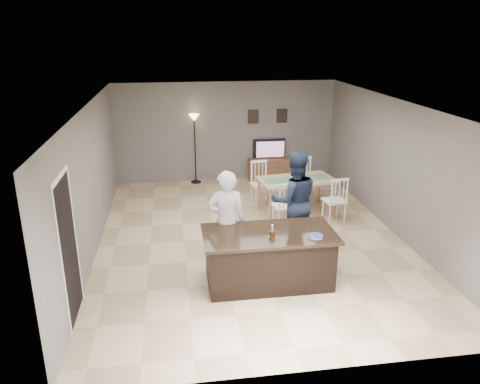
{
  "coord_description": "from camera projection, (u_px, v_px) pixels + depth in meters",
  "views": [
    {
      "loc": [
        -1.48,
        -8.56,
        4.0
      ],
      "look_at": [
        -0.25,
        -0.3,
        1.09
      ],
      "focal_mm": 35.0,
      "sensor_mm": 36.0,
      "label": 1
    }
  ],
  "objects": [
    {
      "name": "floor",
      "position": [
        250.0,
        237.0,
        9.51
      ],
      "size": [
        8.0,
        8.0,
        0.0
      ],
      "primitive_type": "plane",
      "color": "tan",
      "rests_on": "ground"
    },
    {
      "name": "floor_lamp",
      "position": [
        194.0,
        130.0,
        12.45
      ],
      "size": [
        0.28,
        0.28,
        1.89
      ],
      "color": "black",
      "rests_on": "floor"
    },
    {
      "name": "man",
      "position": [
        294.0,
        201.0,
        8.81
      ],
      "size": [
        0.94,
        0.74,
        1.89
      ],
      "primitive_type": "imported",
      "rotation": [
        0.0,
        0.0,
        3.11
      ],
      "color": "#1A233A",
      "rests_on": "floor"
    },
    {
      "name": "dining_table",
      "position": [
        296.0,
        185.0,
        10.62
      ],
      "size": [
        1.87,
        2.12,
        1.04
      ],
      "rotation": [
        0.0,
        0.0,
        0.14
      ],
      "color": "#9D7F55",
      "rests_on": "floor"
    },
    {
      "name": "woman",
      "position": [
        226.0,
        222.0,
        7.96
      ],
      "size": [
        0.66,
        0.44,
        1.81
      ],
      "primitive_type": "imported",
      "rotation": [
        0.0,
        0.0,
        3.13
      ],
      "color": "silver",
      "rests_on": "floor"
    },
    {
      "name": "tv_screen_glow",
      "position": [
        270.0,
        149.0,
        12.9
      ],
      "size": [
        0.78,
        0.0,
        0.78
      ],
      "primitive_type": "plane",
      "rotation": [
        1.57,
        0.0,
        3.14
      ],
      "color": "#D85118",
      "rests_on": "tv_console"
    },
    {
      "name": "kitchen_island",
      "position": [
        269.0,
        257.0,
        7.68
      ],
      "size": [
        2.15,
        1.1,
        0.9
      ],
      "color": "black",
      "rests_on": "floor"
    },
    {
      "name": "television",
      "position": [
        270.0,
        149.0,
        12.98
      ],
      "size": [
        0.91,
        0.12,
        0.53
      ],
      "primitive_type": "imported",
      "rotation": [
        0.0,
        0.0,
        3.14
      ],
      "color": "black",
      "rests_on": "tv_console"
    },
    {
      "name": "doorway",
      "position": [
        68.0,
        237.0,
        6.53
      ],
      "size": [
        0.0,
        2.1,
        2.65
      ],
      "color": "black",
      "rests_on": "floor"
    },
    {
      "name": "birthday_cake",
      "position": [
        272.0,
        234.0,
        7.38
      ],
      "size": [
        0.14,
        0.14,
        0.21
      ],
      "color": "gold",
      "rests_on": "kitchen_island"
    },
    {
      "name": "plate_stack",
      "position": [
        316.0,
        236.0,
        7.37
      ],
      "size": [
        0.23,
        0.23,
        0.04
      ],
      "color": "white",
      "rests_on": "kitchen_island"
    },
    {
      "name": "tv_console",
      "position": [
        270.0,
        169.0,
        13.1
      ],
      "size": [
        1.2,
        0.4,
        0.6
      ],
      "primitive_type": "cube",
      "color": "brown",
      "rests_on": "floor"
    },
    {
      "name": "room_shell",
      "position": [
        251.0,
        157.0,
        8.96
      ],
      "size": [
        8.0,
        8.0,
        8.0
      ],
      "color": "slate",
      "rests_on": "floor"
    },
    {
      "name": "picture_frames",
      "position": [
        268.0,
        116.0,
        12.81
      ],
      "size": [
        1.1,
        0.02,
        0.38
      ],
      "color": "black",
      "rests_on": "room_shell"
    }
  ]
}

